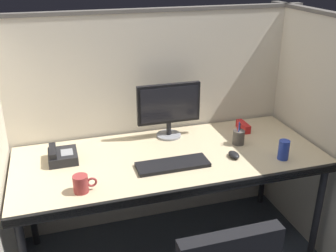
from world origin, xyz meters
TOP-DOWN VIEW (x-y plane):
  - cubicle_partition_rear at (0.00, 0.74)m, footprint 2.21×0.06m
  - cubicle_partition_right at (0.99, 0.20)m, footprint 0.06×1.41m
  - desk at (0.00, 0.29)m, footprint 1.90×0.80m
  - monitor_center at (0.07, 0.58)m, footprint 0.43×0.17m
  - keyboard_main at (-0.03, 0.17)m, footprint 0.43×0.15m
  - computer_mouse at (0.37, 0.17)m, footprint 0.06×0.10m
  - red_stapler at (0.61, 0.52)m, footprint 0.04×0.15m
  - coffee_mug at (-0.56, 0.05)m, footprint 0.13×0.08m
  - desk_phone at (-0.65, 0.43)m, footprint 0.17×0.19m
  - soda_can at (0.65, 0.06)m, footprint 0.07×0.07m
  - pen_cup at (0.48, 0.33)m, footprint 0.08×0.08m

SIDE VIEW (x-z plane):
  - desk at x=0.00m, z-range 0.32..1.06m
  - keyboard_main at x=-0.03m, z-range 0.74..0.76m
  - computer_mouse at x=0.37m, z-range 0.74..0.77m
  - red_stapler at x=0.61m, z-range 0.74..0.80m
  - desk_phone at x=-0.65m, z-range 0.73..0.82m
  - coffee_mug at x=-0.56m, z-range 0.74..0.84m
  - pen_cup at x=0.48m, z-range 0.71..0.87m
  - cubicle_partition_rear at x=0.00m, z-range 0.00..1.58m
  - cubicle_partition_right at x=0.99m, z-range 0.00..1.58m
  - soda_can at x=0.65m, z-range 0.74..0.86m
  - monitor_center at x=0.07m, z-range 0.77..1.14m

